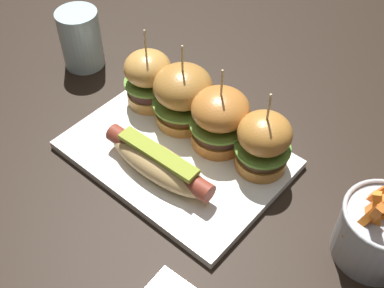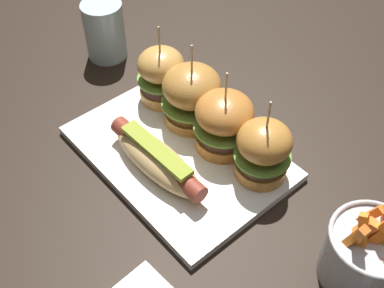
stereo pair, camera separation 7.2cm
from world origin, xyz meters
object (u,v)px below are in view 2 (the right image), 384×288
Objects in this scene: fries_bucket at (367,254)px; water_glass at (105,31)px; slider_far_left at (161,75)px; slider_center_right at (224,122)px; slider_center_left at (192,95)px; slider_far_right at (263,150)px; platter_main at (178,153)px; hot_dog at (157,159)px.

fries_bucket reaches higher than water_glass.
slider_far_left is 0.18m from water_glass.
slider_center_left is at bearing 178.47° from slider_center_right.
slider_center_right is at bearing -178.03° from slider_far_right.
platter_main is 3.00× the size of water_glass.
platter_main is at bearing -171.82° from fries_bucket.
slider_far_left reaches higher than fries_bucket.
fries_bucket is (0.19, -0.02, -0.02)m from slider_far_right.
slider_center_right is 1.29× the size of water_glass.
slider_center_right reaches higher than hot_dog.
slider_center_right is at bearing 76.63° from hot_dog.
slider_far_right reaches higher than water_glass.
slider_far_right is (0.15, 0.00, -0.00)m from slider_center_left.
platter_main is 2.27× the size of slider_center_left.
hot_dog is 1.34× the size of slider_far_left.
slider_center_right is 0.33m from water_glass.
slider_far_left is 1.06× the size of fries_bucket.
slider_far_left is 1.01× the size of slider_center_right.
platter_main is 0.09m from slider_center_left.
platter_main is 0.31m from water_glass.
water_glass is (-0.41, 0.00, -0.01)m from slider_far_right.
water_glass is (-0.25, 0.00, -0.01)m from slider_center_left.
slider_center_left is 1.04× the size of slider_far_right.
slider_center_left is (-0.05, 0.11, 0.03)m from hot_dog.
platter_main is at bearing -12.72° from water_glass.
fries_bucket is at bearing -3.03° from slider_center_left.
slider_center_left is (-0.04, 0.06, 0.06)m from platter_main.
slider_far_right is at bearing 174.37° from fries_bucket.
water_glass is at bearing 167.28° from platter_main.
slider_far_right is (0.10, 0.11, 0.03)m from hot_dog.
slider_center_right is (0.04, 0.06, 0.06)m from platter_main.
slider_center_left is (0.07, 0.00, 0.00)m from slider_far_left.
fries_bucket is at bearing 17.28° from hot_dog.
slider_far_right is at bearing 1.97° from slider_center_right.
slider_far_left is 0.23m from slider_far_right.
slider_center_left is at bearing -0.75° from water_glass.
slider_center_right reaches higher than water_glass.
hot_dog is at bearing -78.12° from platter_main.
slider_center_left is at bearing 122.45° from platter_main.
water_glass is at bearing 179.07° from slider_center_right.
slider_far_left is 0.07m from slider_center_left.
water_glass is (-0.30, 0.11, 0.02)m from hot_dog.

